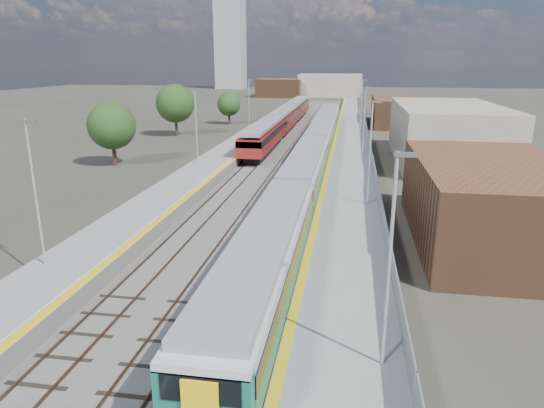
# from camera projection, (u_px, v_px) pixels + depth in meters

# --- Properties ---
(ground) EXTENTS (320.00, 320.00, 0.00)m
(ground) POSITION_uv_depth(u_px,v_px,m) (310.00, 149.00, 63.64)
(ground) COLOR #47443A
(ground) RESTS_ON ground
(ballast_bed) EXTENTS (10.50, 155.00, 0.06)m
(ballast_bed) POSITION_uv_depth(u_px,v_px,m) (295.00, 145.00, 66.34)
(ballast_bed) COLOR #565451
(ballast_bed) RESTS_ON ground
(tracks) EXTENTS (8.96, 160.00, 0.17)m
(tracks) POSITION_uv_depth(u_px,v_px,m) (301.00, 143.00, 67.81)
(tracks) COLOR #4C3323
(tracks) RESTS_ON ground
(platform_right) EXTENTS (4.70, 155.00, 8.52)m
(platform_right) POSITION_uv_depth(u_px,v_px,m) (351.00, 143.00, 65.03)
(platform_right) COLOR slate
(platform_right) RESTS_ON ground
(platform_left) EXTENTS (4.30, 155.00, 8.52)m
(platform_left) POSITION_uv_depth(u_px,v_px,m) (247.00, 141.00, 67.23)
(platform_left) COLOR slate
(platform_left) RESTS_ON ground
(buildings) EXTENTS (72.00, 185.50, 40.00)m
(buildings) POSITION_uv_depth(u_px,v_px,m) (276.00, 62.00, 147.23)
(buildings) COLOR brown
(buildings) RESTS_ON ground
(green_train) EXTENTS (2.84, 79.07, 3.13)m
(green_train) POSITION_uv_depth(u_px,v_px,m) (314.00, 150.00, 50.49)
(green_train) COLOR black
(green_train) RESTS_ON ground
(red_train) EXTENTS (2.87, 58.18, 3.62)m
(red_train) POSITION_uv_depth(u_px,v_px,m) (285.00, 118.00, 79.06)
(red_train) COLOR black
(red_train) RESTS_ON ground
(tree_a) EXTENTS (5.15, 5.15, 6.98)m
(tree_a) POSITION_uv_depth(u_px,v_px,m) (112.00, 126.00, 52.49)
(tree_a) COLOR #382619
(tree_a) RESTS_ON ground
(tree_b) EXTENTS (5.78, 5.78, 7.84)m
(tree_b) POSITION_uv_depth(u_px,v_px,m) (175.00, 104.00, 73.47)
(tree_b) COLOR #382619
(tree_b) RESTS_ON ground
(tree_c) EXTENTS (4.20, 4.20, 5.69)m
(tree_c) POSITION_uv_depth(u_px,v_px,m) (229.00, 104.00, 87.70)
(tree_c) COLOR #382619
(tree_c) RESTS_ON ground
(tree_d) EXTENTS (4.31, 4.31, 5.85)m
(tree_d) POSITION_uv_depth(u_px,v_px,m) (455.00, 113.00, 72.62)
(tree_d) COLOR #382619
(tree_d) RESTS_ON ground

